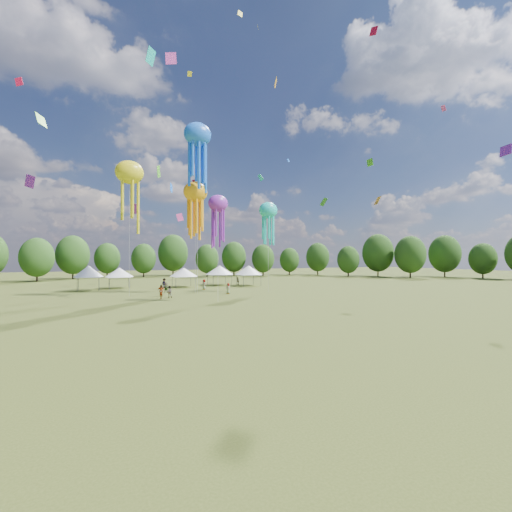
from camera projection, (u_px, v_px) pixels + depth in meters
name	position (u px, v px, depth m)	size (l,w,h in m)	color
ground	(437.00, 371.00, 17.44)	(300.00, 300.00, 0.00)	#384416
spectator_near	(169.00, 292.00, 49.07)	(0.84, 0.66, 1.74)	gray
spectators_far	(188.00, 286.00, 59.58)	(19.58, 19.41, 1.88)	gray
festival_tents	(182.00, 271.00, 67.51)	(35.40, 10.00, 4.44)	#47474C
show_kites	(191.00, 184.00, 53.64)	(25.55, 14.15, 27.86)	#FEA40F
small_kites	(218.00, 118.00, 56.33)	(75.04, 54.64, 46.87)	#FEA40F
treeline	(164.00, 254.00, 72.85)	(201.57, 95.24, 13.43)	#38281C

